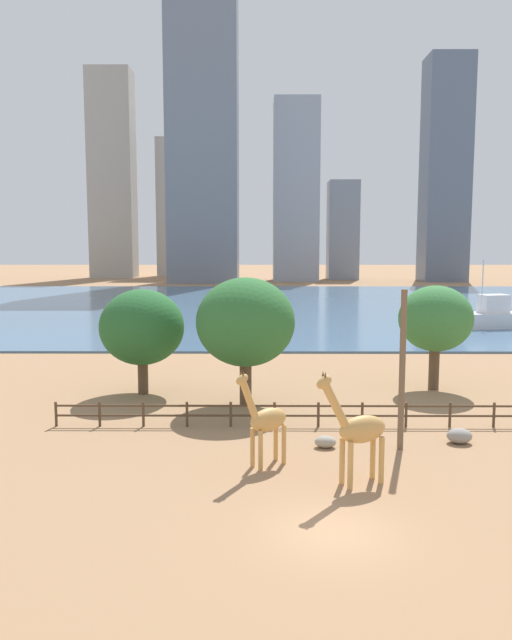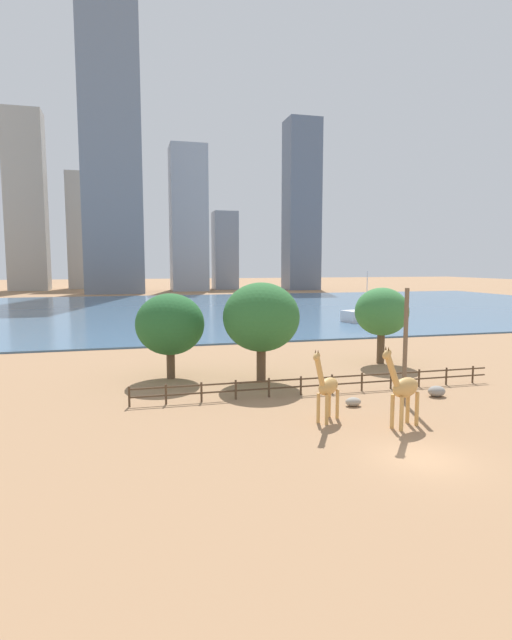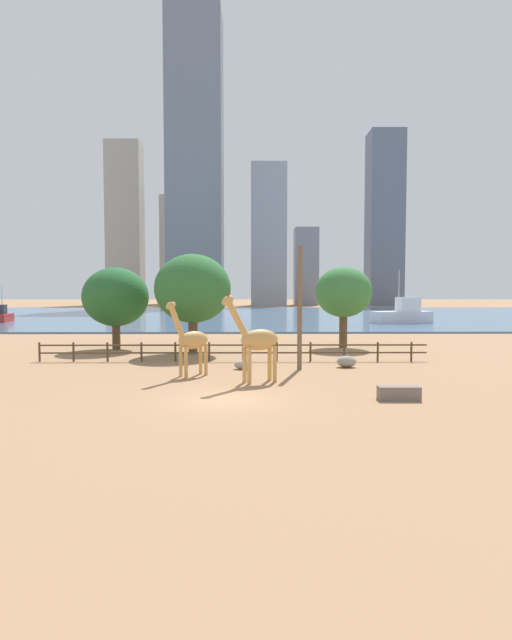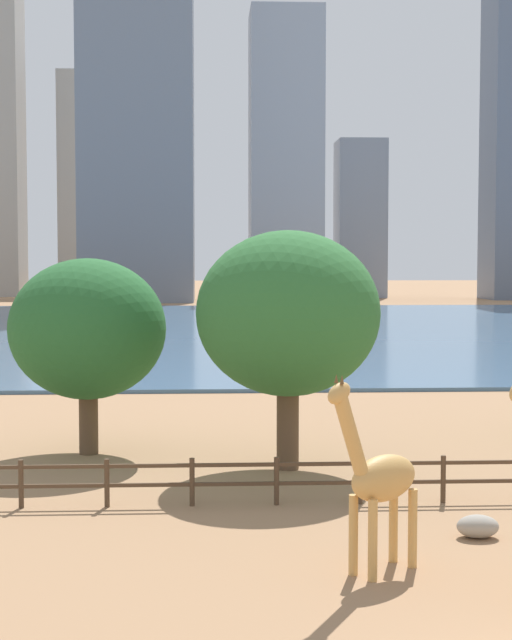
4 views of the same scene
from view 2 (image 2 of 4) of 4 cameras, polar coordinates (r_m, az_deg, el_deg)
name	(u,v)px [view 2 (image 2 of 4)]	position (r m, az deg, el deg)	size (l,w,h in m)	color
ground_plane	(194,308)	(100.69, -7.05, 1.34)	(400.00, 400.00, 0.00)	#9E7551
harbor_water	(196,309)	(97.72, -6.82, 1.25)	(180.00, 86.00, 0.20)	#476B8C
giraffe_tall	(327,387)	(28.67, 8.12, -7.55)	(2.43, 2.16, 4.33)	tan
giraffe_companion	(403,388)	(28.46, 16.50, -7.44)	(3.16, 1.91, 4.68)	tan
utility_pole	(405,346)	(33.13, 16.69, -2.89)	(0.28, 0.28, 7.41)	brown
boulder_near_fence	(437,391)	(36.12, 19.94, -7.66)	(1.20, 0.96, 0.72)	gray
boulder_by_pole	(353,402)	(32.40, 11.05, -9.15)	(1.01, 0.73, 0.55)	gray
enclosure_fence	(320,383)	(34.90, 7.37, -7.12)	(26.12, 0.14, 1.30)	#4C3826
tree_left_large	(382,312)	(45.79, 14.17, 0.89)	(4.75, 4.75, 6.81)	brown
tree_center_broad	(170,324)	(39.10, -9.80, -0.50)	(5.30, 5.30, 6.66)	brown
tree_right_tall	(261,317)	(37.46, 0.60, 0.30)	(5.78, 5.78, 7.54)	brown
boat_ferry	(370,313)	(78.25, 12.87, 0.83)	(8.89, 4.87, 7.58)	silver
skyline_tower_needle	(302,206)	(174.45, 5.22, 12.84)	(11.09, 10.05, 56.70)	slate
skyline_block_central	(111,139)	(162.64, -16.24, 19.28)	(17.17, 15.38, 91.29)	slate
skyline_tower_glass	(188,219)	(167.74, -7.73, 11.33)	(11.68, 11.55, 46.56)	#939EAD
skyline_block_left	(225,251)	(175.74, -3.57, 7.91)	(8.12, 8.63, 26.69)	gray
skyline_block_right	(26,202)	(184.23, -24.79, 12.16)	(12.27, 9.35, 58.10)	#ADA89E
skyline_tower_short	(86,231)	(190.07, -18.82, 9.56)	(12.42, 10.20, 40.53)	#ADA89E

